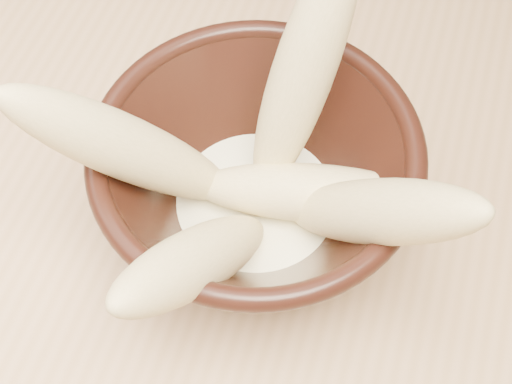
# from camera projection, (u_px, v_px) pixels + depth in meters

# --- Properties ---
(table) EXTENTS (1.20, 0.80, 0.75)m
(table) POSITION_uv_depth(u_px,v_px,m) (226.00, 303.00, 0.56)
(table) COLOR tan
(table) RESTS_ON ground
(bowl) EXTENTS (0.20, 0.20, 0.11)m
(bowl) POSITION_uv_depth(u_px,v_px,m) (256.00, 185.00, 0.45)
(bowl) COLOR black
(bowl) RESTS_ON table
(milk_puddle) EXTENTS (0.11, 0.11, 0.02)m
(milk_puddle) POSITION_uv_depth(u_px,v_px,m) (256.00, 205.00, 0.48)
(milk_puddle) COLOR #FFF8CD
(milk_puddle) RESTS_ON bowl
(banana_upright) EXTENTS (0.07, 0.11, 0.18)m
(banana_upright) POSITION_uv_depth(u_px,v_px,m) (302.00, 76.00, 0.42)
(banana_upright) COLOR tan
(banana_upright) RESTS_ON bowl
(banana_left) EXTENTS (0.14, 0.11, 0.16)m
(banana_left) POSITION_uv_depth(u_px,v_px,m) (130.00, 149.00, 0.41)
(banana_left) COLOR tan
(banana_left) RESTS_ON bowl
(banana_right) EXTENTS (0.14, 0.09, 0.16)m
(banana_right) POSITION_uv_depth(u_px,v_px,m) (374.00, 212.00, 0.39)
(banana_right) COLOR tan
(banana_right) RESTS_ON bowl
(banana_across) EXTENTS (0.15, 0.06, 0.05)m
(banana_across) POSITION_uv_depth(u_px,v_px,m) (310.00, 193.00, 0.45)
(banana_across) COLOR tan
(banana_across) RESTS_ON bowl
(banana_front) EXTENTS (0.08, 0.15, 0.13)m
(banana_front) POSITION_uv_depth(u_px,v_px,m) (197.00, 261.00, 0.39)
(banana_front) COLOR tan
(banana_front) RESTS_ON bowl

